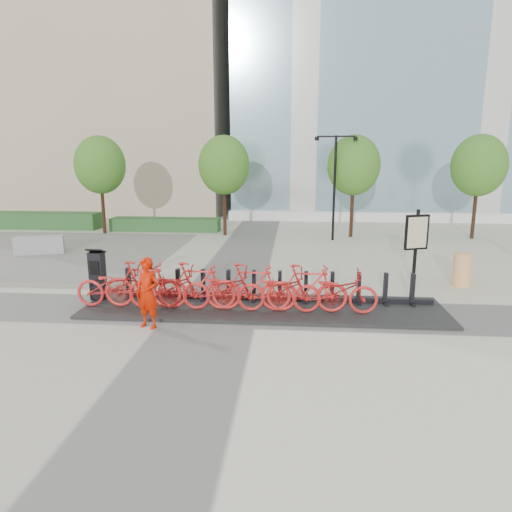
# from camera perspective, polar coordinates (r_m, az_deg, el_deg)

# --- Properties ---
(ground) EXTENTS (120.00, 120.00, 0.00)m
(ground) POSITION_cam_1_polar(r_m,az_deg,el_deg) (12.22, -5.30, -6.92)
(ground) COLOR beige
(tan_building) EXTENTS (26.00, 16.00, 30.00)m
(tan_building) POSITION_cam_1_polar(r_m,az_deg,el_deg) (42.93, -22.79, 26.24)
(tan_building) COLOR tan
(tan_building) RESTS_ON ground
(glass_building) EXTENTS (32.00, 16.00, 24.00)m
(glass_building) POSITION_cam_1_polar(r_m,az_deg,el_deg) (40.03, 23.96, 22.82)
(glass_building) COLOR #5781A4
(glass_building) RESTS_ON ground
(gravel_patch) EXTENTS (14.00, 14.00, 0.00)m
(gravel_patch) POSITION_cam_1_polar(r_m,az_deg,el_deg) (22.33, -28.07, 0.50)
(gravel_patch) COLOR gray
(gravel_patch) RESTS_ON ground
(hedge_a) EXTENTS (10.00, 1.40, 0.90)m
(hedge_a) POSITION_cam_1_polar(r_m,az_deg,el_deg) (29.81, -27.99, 4.00)
(hedge_a) COLOR #26542A
(hedge_a) RESTS_ON ground
(hedge_b) EXTENTS (6.00, 1.20, 0.70)m
(hedge_b) POSITION_cam_1_polar(r_m,az_deg,el_deg) (25.82, -11.22, 3.90)
(hedge_b) COLOR #26542A
(hedge_b) RESTS_ON ground
(tree_0) EXTENTS (2.60, 2.60, 5.10)m
(tree_0) POSITION_cam_1_polar(r_m,az_deg,el_deg) (25.44, -18.91, 10.70)
(tree_0) COLOR black
(tree_0) RESTS_ON ground
(tree_1) EXTENTS (2.60, 2.60, 5.10)m
(tree_1) POSITION_cam_1_polar(r_m,az_deg,el_deg) (23.64, -4.02, 11.24)
(tree_1) COLOR black
(tree_1) RESTS_ON ground
(tree_2) EXTENTS (2.60, 2.60, 5.10)m
(tree_2) POSITION_cam_1_polar(r_m,az_deg,el_deg) (23.55, 12.12, 11.00)
(tree_2) COLOR black
(tree_2) RESTS_ON ground
(tree_3) EXTENTS (2.60, 2.60, 5.10)m
(tree_3) POSITION_cam_1_polar(r_m,az_deg,el_deg) (25.01, 26.10, 10.10)
(tree_3) COLOR black
(tree_3) RESTS_ON ground
(streetlamp) EXTENTS (2.00, 0.20, 5.00)m
(streetlamp) POSITION_cam_1_polar(r_m,az_deg,el_deg) (22.46, 9.82, 9.88)
(streetlamp) COLOR black
(streetlamp) RESTS_ON ground
(dock_pad) EXTENTS (9.60, 2.40, 0.08)m
(dock_pad) POSITION_cam_1_polar(r_m,az_deg,el_deg) (12.34, 0.93, -6.48)
(dock_pad) COLOR black
(dock_pad) RESTS_ON ground
(dock_rail_posts) EXTENTS (8.02, 0.50, 0.85)m
(dock_rail_posts) POSITION_cam_1_polar(r_m,az_deg,el_deg) (12.65, 1.36, -3.80)
(dock_rail_posts) COLOR black
(dock_rail_posts) RESTS_ON dock_pad
(bike_0) EXTENTS (2.17, 0.76, 1.14)m
(bike_0) POSITION_cam_1_polar(r_m,az_deg,el_deg) (12.69, -17.06, -3.63)
(bike_0) COLOR red
(bike_0) RESTS_ON dock_pad
(bike_1) EXTENTS (2.10, 0.59, 1.26)m
(bike_1) POSITION_cam_1_polar(r_m,az_deg,el_deg) (12.43, -13.99, -3.49)
(bike_1) COLOR red
(bike_1) RESTS_ON dock_pad
(bike_2) EXTENTS (2.17, 0.76, 1.14)m
(bike_2) POSITION_cam_1_polar(r_m,az_deg,el_deg) (12.23, -10.77, -3.89)
(bike_2) COLOR red
(bike_2) RESTS_ON dock_pad
(bike_3) EXTENTS (2.10, 0.59, 1.26)m
(bike_3) POSITION_cam_1_polar(r_m,az_deg,el_deg) (12.05, -7.47, -3.72)
(bike_3) COLOR red
(bike_3) RESTS_ON dock_pad
(bike_4) EXTENTS (2.17, 0.76, 1.14)m
(bike_4) POSITION_cam_1_polar(r_m,az_deg,el_deg) (11.94, -4.07, -4.11)
(bike_4) COLOR red
(bike_4) RESTS_ON dock_pad
(bike_5) EXTENTS (2.10, 0.59, 1.26)m
(bike_5) POSITION_cam_1_polar(r_m,az_deg,el_deg) (11.83, -0.62, -3.91)
(bike_5) COLOR red
(bike_5) RESTS_ON dock_pad
(bike_6) EXTENTS (2.17, 0.76, 1.14)m
(bike_6) POSITION_cam_1_polar(r_m,az_deg,el_deg) (11.81, 2.87, -4.28)
(bike_6) COLOR red
(bike_6) RESTS_ON dock_pad
(bike_7) EXTENTS (2.10, 0.59, 1.26)m
(bike_7) POSITION_cam_1_polar(r_m,az_deg,el_deg) (11.79, 6.38, -4.05)
(bike_7) COLOR red
(bike_7) RESTS_ON dock_pad
(bike_8) EXTENTS (2.17, 0.76, 1.14)m
(bike_8) POSITION_cam_1_polar(r_m,az_deg,el_deg) (11.85, 9.86, -4.38)
(bike_8) COLOR red
(bike_8) RESTS_ON dock_pad
(kiosk) EXTENTS (0.47, 0.39, 1.48)m
(kiosk) POSITION_cam_1_polar(r_m,az_deg,el_deg) (13.50, -19.20, -2.22)
(kiosk) COLOR black
(kiosk) RESTS_ON dock_pad
(worker_red) EXTENTS (0.73, 0.61, 1.71)m
(worker_red) POSITION_cam_1_polar(r_m,az_deg,el_deg) (11.12, -13.42, -4.53)
(worker_red) COLOR #C31500
(worker_red) RESTS_ON ground
(construction_barrel) EXTENTS (0.68, 0.68, 1.07)m
(construction_barrel) POSITION_cam_1_polar(r_m,az_deg,el_deg) (15.78, 24.37, -1.55)
(construction_barrel) COLOR #FF8100
(construction_barrel) RESTS_ON ground
(jersey_barrier) EXTENTS (2.00, 1.12, 0.75)m
(jersey_barrier) POSITION_cam_1_polar(r_m,az_deg,el_deg) (21.27, -25.43, 1.24)
(jersey_barrier) COLOR #A0A0A0
(jersey_barrier) RESTS_ON ground
(map_sign) EXTENTS (0.78, 0.39, 2.42)m
(map_sign) POSITION_cam_1_polar(r_m,az_deg,el_deg) (15.14, 19.43, 2.43)
(map_sign) COLOR black
(map_sign) RESTS_ON ground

